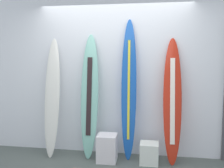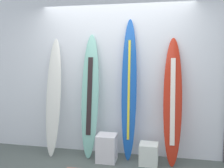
{
  "view_description": "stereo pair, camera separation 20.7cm",
  "coord_description": "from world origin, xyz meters",
  "px_view_note": "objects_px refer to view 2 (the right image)",
  "views": [
    {
      "loc": [
        0.67,
        -3.08,
        1.68
      ],
      "look_at": [
        -0.01,
        0.95,
        1.22
      ],
      "focal_mm": 41.71,
      "sensor_mm": 36.0,
      "label": 1
    },
    {
      "loc": [
        0.87,
        -3.04,
        1.68
      ],
      "look_at": [
        -0.01,
        0.95,
        1.22
      ],
      "focal_mm": 41.71,
      "sensor_mm": 36.0,
      "label": 2
    }
  ],
  "objects_px": {
    "surfboard_crimson": "(173,102)",
    "display_block_left": "(149,154)",
    "surfboard_seafoam": "(90,96)",
    "surfboard_cobalt": "(129,90)",
    "display_block_center": "(107,148)",
    "surfboard_ivory": "(54,97)"
  },
  "relations": [
    {
      "from": "surfboard_cobalt",
      "to": "display_block_left",
      "type": "distance_m",
      "value": 1.04
    },
    {
      "from": "surfboard_seafoam",
      "to": "surfboard_crimson",
      "type": "relative_size",
      "value": 1.04
    },
    {
      "from": "surfboard_crimson",
      "to": "display_block_left",
      "type": "distance_m",
      "value": 0.88
    },
    {
      "from": "surfboard_seafoam",
      "to": "surfboard_cobalt",
      "type": "bearing_deg",
      "value": 3.43
    },
    {
      "from": "surfboard_ivory",
      "to": "surfboard_seafoam",
      "type": "xyz_separation_m",
      "value": [
        0.63,
        0.03,
        0.03
      ]
    },
    {
      "from": "surfboard_ivory",
      "to": "display_block_left",
      "type": "xyz_separation_m",
      "value": [
        1.61,
        -0.11,
        -0.82
      ]
    },
    {
      "from": "surfboard_crimson",
      "to": "display_block_center",
      "type": "distance_m",
      "value": 1.26
    },
    {
      "from": "surfboard_seafoam",
      "to": "surfboard_cobalt",
      "type": "xyz_separation_m",
      "value": [
        0.64,
        0.04,
        0.11
      ]
    },
    {
      "from": "surfboard_crimson",
      "to": "display_block_left",
      "type": "xyz_separation_m",
      "value": [
        -0.34,
        -0.13,
        -0.8
      ]
    },
    {
      "from": "surfboard_ivory",
      "to": "display_block_center",
      "type": "relative_size",
      "value": 4.58
    },
    {
      "from": "surfboard_ivory",
      "to": "surfboard_seafoam",
      "type": "distance_m",
      "value": 0.63
    },
    {
      "from": "display_block_left",
      "to": "surfboard_ivory",
      "type": "bearing_deg",
      "value": 175.97
    },
    {
      "from": "surfboard_cobalt",
      "to": "surfboard_crimson",
      "type": "xyz_separation_m",
      "value": [
        0.68,
        -0.05,
        -0.16
      ]
    },
    {
      "from": "surfboard_crimson",
      "to": "display_block_center",
      "type": "xyz_separation_m",
      "value": [
        -1.0,
        -0.15,
        -0.75
      ]
    },
    {
      "from": "surfboard_cobalt",
      "to": "display_block_center",
      "type": "bearing_deg",
      "value": -147.81
    },
    {
      "from": "surfboard_crimson",
      "to": "display_block_left",
      "type": "relative_size",
      "value": 6.03
    },
    {
      "from": "surfboard_cobalt",
      "to": "display_block_left",
      "type": "bearing_deg",
      "value": -27.81
    },
    {
      "from": "surfboard_ivory",
      "to": "surfboard_cobalt",
      "type": "bearing_deg",
      "value": 2.99
    },
    {
      "from": "surfboard_ivory",
      "to": "surfboard_cobalt",
      "type": "xyz_separation_m",
      "value": [
        1.27,
        0.07,
        0.15
      ]
    },
    {
      "from": "display_block_left",
      "to": "surfboard_seafoam",
      "type": "bearing_deg",
      "value": 171.78
    },
    {
      "from": "surfboard_crimson",
      "to": "display_block_center",
      "type": "height_order",
      "value": "surfboard_crimson"
    },
    {
      "from": "surfboard_seafoam",
      "to": "surfboard_crimson",
      "type": "distance_m",
      "value": 1.32
    }
  ]
}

